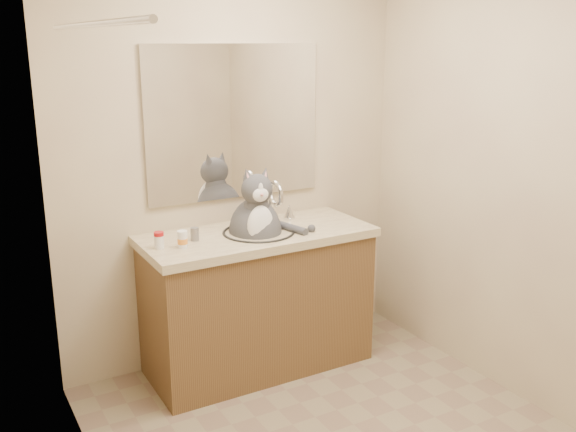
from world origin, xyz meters
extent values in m
cube|color=beige|center=(0.00, 1.25, 1.20)|extent=(2.20, 0.01, 2.40)
cube|color=beige|center=(-1.10, 0.00, 1.20)|extent=(0.01, 2.50, 2.40)
cube|color=beige|center=(1.10, 0.00, 1.20)|extent=(0.01, 2.50, 2.40)
cube|color=brown|center=(0.00, 0.96, 0.40)|extent=(1.30, 0.55, 0.80)
cube|color=beige|center=(0.00, 0.96, 0.83)|extent=(1.34, 0.59, 0.05)
torus|color=black|center=(0.00, 0.94, 0.85)|extent=(0.42, 0.42, 0.02)
ellipsoid|color=white|center=(0.00, 0.94, 0.78)|extent=(0.40, 0.40, 0.15)
cylinder|color=silver|center=(0.17, 1.11, 0.95)|extent=(0.03, 0.03, 0.18)
torus|color=silver|center=(0.17, 1.05, 1.04)|extent=(0.03, 0.16, 0.16)
cone|color=silver|center=(0.30, 1.11, 0.90)|extent=(0.06, 0.06, 0.08)
cube|color=white|center=(0.00, 1.24, 1.45)|extent=(1.10, 0.02, 0.90)
cube|color=beige|center=(-1.05, 0.10, 1.00)|extent=(0.01, 1.20, 1.90)
cylinder|color=silver|center=(-1.05, 0.10, 1.97)|extent=(0.02, 1.30, 0.02)
ellipsoid|color=#49494E|center=(-0.01, 0.97, 0.84)|extent=(0.35, 0.38, 0.40)
ellipsoid|color=silver|center=(-0.03, 0.86, 0.91)|extent=(0.18, 0.12, 0.25)
ellipsoid|color=#49494E|center=(-0.02, 0.93, 1.11)|extent=(0.21, 0.19, 0.17)
ellipsoid|color=silver|center=(-0.03, 0.85, 1.10)|extent=(0.10, 0.06, 0.08)
sphere|color=#D88C8C|center=(-0.04, 0.83, 1.10)|extent=(0.02, 0.02, 0.02)
cone|color=#49494E|center=(-0.06, 0.95, 1.19)|extent=(0.09, 0.07, 0.09)
cone|color=#49494E|center=(0.04, 0.93, 1.19)|extent=(0.09, 0.07, 0.09)
cylinder|color=#49494E|center=(0.18, 0.89, 0.87)|extent=(0.11, 0.27, 0.05)
cylinder|color=white|center=(-0.59, 0.95, 0.89)|extent=(0.07, 0.07, 0.07)
cylinder|color=#A81114|center=(-0.59, 0.95, 0.93)|extent=(0.07, 0.07, 0.02)
cylinder|color=white|center=(-0.48, 0.90, 0.89)|extent=(0.07, 0.07, 0.08)
cylinder|color=orange|center=(-0.48, 0.90, 0.89)|extent=(0.07, 0.07, 0.03)
cylinder|color=white|center=(-0.48, 0.90, 0.93)|extent=(0.07, 0.07, 0.02)
cylinder|color=slate|center=(-0.37, 0.98, 0.89)|extent=(0.05, 0.05, 0.07)
camera|label=1|loc=(-1.60, -2.20, 1.92)|focal=40.00mm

